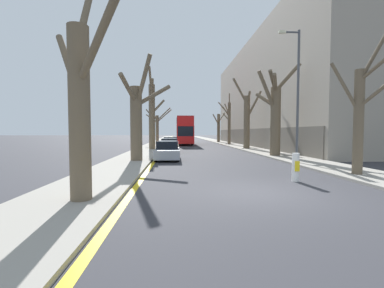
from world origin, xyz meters
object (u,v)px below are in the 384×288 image
parked_car_0 (167,151)px  traffic_bollard (296,167)px  street_tree_right_1 (275,115)px  lamp_post (297,90)px  street_tree_left_1 (137,118)px  street_tree_right_4 (219,127)px  street_tree_left_0 (80,102)px  double_decker_bus (184,129)px  street_tree_right_0 (361,112)px  street_tree_left_3 (157,127)px  street_tree_right_2 (247,119)px  parked_car_2 (171,143)px  parked_car_1 (170,146)px  street_tree_left_2 (152,114)px  street_tree_right_3 (229,121)px

parked_car_0 → traffic_bollard: size_ratio=3.64×
street_tree_right_1 → lamp_post: (-0.50, -4.77, 1.23)m
street_tree_left_1 → street_tree_right_4: size_ratio=1.17×
street_tree_left_0 → lamp_post: bearing=39.0°
double_decker_bus → parked_car_0: size_ratio=2.74×
street_tree_left_1 → street_tree_right_0: street_tree_left_1 is taller
street_tree_right_4 → double_decker_bus: bearing=-135.3°
street_tree_right_1 → street_tree_right_4: (0.17, 28.73, -0.40)m
street_tree_left_3 → street_tree_right_2: street_tree_right_2 is taller
street_tree_left_0 → street_tree_left_3: size_ratio=1.21×
street_tree_left_3 → street_tree_left_0: bearing=-89.9°
street_tree_right_4 → parked_car_2: size_ratio=1.49×
street_tree_right_4 → parked_car_1: 25.26m
street_tree_right_4 → lamp_post: lamp_post is taller
street_tree_right_1 → street_tree_right_2: size_ratio=0.90×
street_tree_left_3 → street_tree_right_4: size_ratio=1.00×
street_tree_right_4 → lamp_post: size_ratio=0.71×
street_tree_right_1 → parked_car_1: street_tree_right_1 is taller
street_tree_right_2 → parked_car_1: street_tree_right_2 is taller
street_tree_left_0 → parked_car_1: 18.75m
street_tree_right_0 → traffic_bollard: 4.28m
street_tree_left_0 → street_tree_left_2: street_tree_left_2 is taller
parked_car_1 → street_tree_right_3: bearing=57.2°
street_tree_left_3 → street_tree_right_3: bearing=1.5°
street_tree_left_0 → parked_car_2: street_tree_left_0 is taller
street_tree_right_2 → street_tree_right_3: (-0.07, 10.03, 0.18)m
street_tree_left_0 → parked_car_1: size_ratio=1.65×
parked_car_1 → parked_car_0: bearing=-90.0°
street_tree_left_1 → street_tree_right_3: street_tree_right_3 is taller
street_tree_left_1 → double_decker_bus: street_tree_left_1 is taller
street_tree_right_1 → parked_car_0: size_ratio=1.74×
street_tree_left_2 → parked_car_1: 5.14m
street_tree_right_2 → double_decker_bus: 14.51m
street_tree_right_4 → parked_car_0: street_tree_right_4 is taller
lamp_post → traffic_bollard: (-2.70, -5.64, -4.13)m
street_tree_right_4 → street_tree_left_2: bearing=-118.6°
street_tree_right_0 → parked_car_1: street_tree_right_0 is taller
street_tree_left_2 → street_tree_right_4: size_ratio=1.50×
street_tree_left_0 → traffic_bollard: bearing=20.0°
street_tree_right_4 → street_tree_right_0: bearing=-89.9°
street_tree_right_0 → parked_car_1: (-9.09, 14.81, -2.32)m
street_tree_right_0 → double_decker_bus: (-7.03, 31.41, -0.48)m
street_tree_right_3 → street_tree_left_1: bearing=-116.3°
street_tree_right_4 → parked_car_0: bearing=-106.6°
street_tree_right_2 → parked_car_2: 9.64m
street_tree_right_3 → lamp_post: size_ratio=0.93×
street_tree_right_3 → street_tree_right_2: bearing=-89.6°
street_tree_left_3 → parked_car_0: bearing=-83.9°
street_tree_right_1 → street_tree_right_2: bearing=88.6°
street_tree_left_1 → parked_car_1: 8.82m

